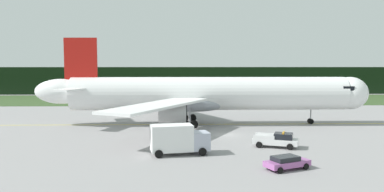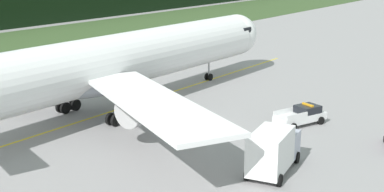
# 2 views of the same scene
# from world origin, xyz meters

# --- Properties ---
(ground) EXTENTS (320.00, 320.00, 0.00)m
(ground) POSITION_xyz_m (0.00, 0.00, 0.00)
(ground) COLOR gray
(taxiway_centerline_main) EXTENTS (72.48, 0.41, 0.01)m
(taxiway_centerline_main) POSITION_xyz_m (-1.73, 9.59, 0.00)
(taxiway_centerline_main) COLOR yellow
(taxiway_centerline_main) RESTS_ON ground
(airliner) EXTENTS (55.44, 44.11, 14.36)m
(airliner) POSITION_xyz_m (-2.31, 9.59, 5.03)
(airliner) COLOR white
(airliner) RESTS_ON ground
(ops_pickup_truck) EXTENTS (5.65, 3.68, 1.94)m
(ops_pickup_truck) POSITION_xyz_m (5.24, -8.22, 0.90)
(ops_pickup_truck) COLOR silver
(ops_pickup_truck) RESTS_ON ground
(catering_truck) EXTENTS (6.81, 3.72, 3.52)m
(catering_truck) POSITION_xyz_m (-6.72, -11.49, 1.78)
(catering_truck) COLOR #AAAFC2
(catering_truck) RESTS_ON ground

